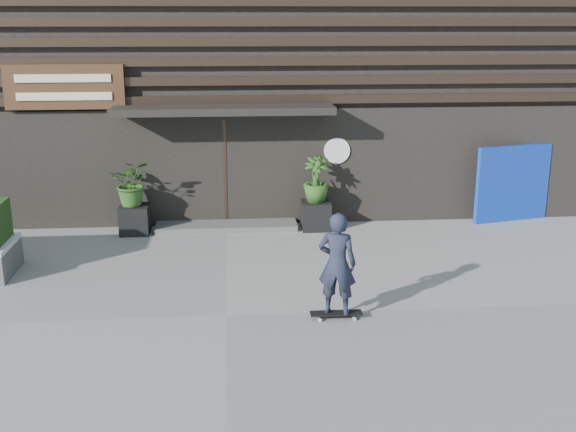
{
  "coord_description": "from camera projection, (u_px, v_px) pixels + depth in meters",
  "views": [
    {
      "loc": [
        0.14,
        -9.88,
        4.36
      ],
      "look_at": [
        1.08,
        1.58,
        1.1
      ],
      "focal_mm": 43.85,
      "sensor_mm": 36.0,
      "label": 1
    }
  ],
  "objects": [
    {
      "name": "ground",
      "position": [
        226.0,
        316.0,
        10.65
      ],
      "size": [
        80.0,
        80.0,
        0.0
      ],
      "primitive_type": "plane",
      "color": "gray",
      "rests_on": "ground"
    },
    {
      "name": "entrance_step",
      "position": [
        226.0,
        226.0,
        15.05
      ],
      "size": [
        3.0,
        0.8,
        0.12
      ],
      "primitive_type": "cube",
      "color": "#4E4E4B",
      "rests_on": "ground"
    },
    {
      "name": "planter_pot_left",
      "position": [
        135.0,
        219.0,
        14.64
      ],
      "size": [
        0.6,
        0.6,
        0.6
      ],
      "primitive_type": "cube",
      "color": "black",
      "rests_on": "ground"
    },
    {
      "name": "bamboo_left",
      "position": [
        133.0,
        183.0,
        14.43
      ],
      "size": [
        0.86,
        0.75,
        0.96
      ],
      "primitive_type": "imported",
      "color": "#2D591E",
      "rests_on": "planter_pot_left"
    },
    {
      "name": "planter_pot_right",
      "position": [
        316.0,
        215.0,
        14.94
      ],
      "size": [
        0.6,
        0.6,
        0.6
      ],
      "primitive_type": "cube",
      "color": "black",
      "rests_on": "ground"
    },
    {
      "name": "bamboo_right",
      "position": [
        316.0,
        180.0,
        14.73
      ],
      "size": [
        0.54,
        0.54,
        0.96
      ],
      "primitive_type": "imported",
      "color": "#2D591E",
      "rests_on": "planter_pot_right"
    },
    {
      "name": "blue_tarp",
      "position": [
        513.0,
        183.0,
        15.42
      ],
      "size": [
        1.77,
        0.54,
        1.68
      ],
      "primitive_type": "cube",
      "rotation": [
        0.0,
        0.0,
        0.24
      ],
      "color": "#0D30A9",
      "rests_on": "ground"
    },
    {
      "name": "building",
      "position": [
        224.0,
        31.0,
        19.12
      ],
      "size": [
        18.0,
        11.0,
        8.0
      ],
      "color": "black",
      "rests_on": "ground"
    },
    {
      "name": "skateboarder",
      "position": [
        337.0,
        264.0,
        10.32
      ],
      "size": [
        0.78,
        0.53,
        1.65
      ],
      "color": "black",
      "rests_on": "ground"
    }
  ]
}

